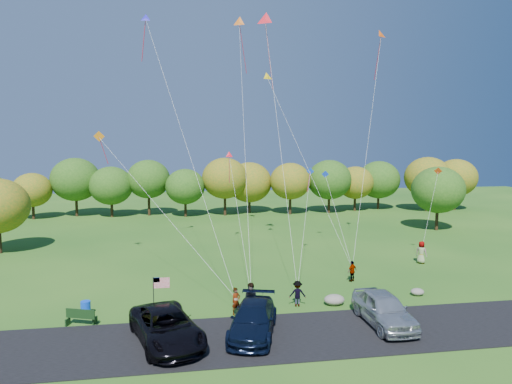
{
  "coord_description": "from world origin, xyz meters",
  "views": [
    {
      "loc": [
        -5.12,
        -26.52,
        10.13
      ],
      "look_at": [
        0.07,
        6.0,
        6.59
      ],
      "focal_mm": 32.0,
      "sensor_mm": 36.0,
      "label": 1
    }
  ],
  "objects_px": {
    "flyer_d": "(352,271)",
    "flyer_c": "(297,294)",
    "trash_barrel": "(86,308)",
    "minivan_dark": "(166,327)",
    "minivan_navy": "(253,319)",
    "flyer_e": "(421,252)",
    "park_bench": "(81,317)",
    "flyer_a": "(236,301)",
    "minivan_silver": "(384,309)",
    "flyer_b": "(252,299)"
  },
  "relations": [
    {
      "from": "minivan_navy",
      "to": "minivan_silver",
      "type": "xyz_separation_m",
      "value": [
        7.38,
        0.14,
        0.1
      ]
    },
    {
      "from": "minivan_silver",
      "to": "flyer_a",
      "type": "relative_size",
      "value": 3.24
    },
    {
      "from": "minivan_silver",
      "to": "minivan_dark",
      "type": "bearing_deg",
      "value": -178.39
    },
    {
      "from": "flyer_d",
      "to": "flyer_c",
      "type": "bearing_deg",
      "value": 10.72
    },
    {
      "from": "flyer_a",
      "to": "flyer_d",
      "type": "distance_m",
      "value": 10.52
    },
    {
      "from": "minivan_silver",
      "to": "flyer_d",
      "type": "height_order",
      "value": "minivan_silver"
    },
    {
      "from": "minivan_silver",
      "to": "flyer_b",
      "type": "height_order",
      "value": "flyer_b"
    },
    {
      "from": "minivan_navy",
      "to": "flyer_e",
      "type": "height_order",
      "value": "flyer_e"
    },
    {
      "from": "flyer_c",
      "to": "flyer_b",
      "type": "bearing_deg",
      "value": 27.34
    },
    {
      "from": "minivan_silver",
      "to": "flyer_a",
      "type": "distance_m",
      "value": 8.47
    },
    {
      "from": "park_bench",
      "to": "flyer_a",
      "type": "bearing_deg",
      "value": 22.06
    },
    {
      "from": "flyer_e",
      "to": "park_bench",
      "type": "distance_m",
      "value": 27.2
    },
    {
      "from": "minivan_dark",
      "to": "flyer_a",
      "type": "bearing_deg",
      "value": 24.09
    },
    {
      "from": "minivan_dark",
      "to": "flyer_c",
      "type": "relative_size",
      "value": 3.75
    },
    {
      "from": "trash_barrel",
      "to": "flyer_c",
      "type": "bearing_deg",
      "value": -2.34
    },
    {
      "from": "minivan_dark",
      "to": "park_bench",
      "type": "bearing_deg",
      "value": 130.05
    },
    {
      "from": "minivan_navy",
      "to": "minivan_silver",
      "type": "height_order",
      "value": "minivan_silver"
    },
    {
      "from": "flyer_d",
      "to": "flyer_e",
      "type": "distance_m",
      "value": 8.58
    },
    {
      "from": "minivan_silver",
      "to": "flyer_c",
      "type": "bearing_deg",
      "value": 136.54
    },
    {
      "from": "flyer_b",
      "to": "trash_barrel",
      "type": "relative_size",
      "value": 2.3
    },
    {
      "from": "flyer_b",
      "to": "flyer_d",
      "type": "height_order",
      "value": "flyer_b"
    },
    {
      "from": "minivan_silver",
      "to": "flyer_c",
      "type": "xyz_separation_m",
      "value": [
        -4.0,
        3.69,
        -0.15
      ]
    },
    {
      "from": "minivan_dark",
      "to": "trash_barrel",
      "type": "height_order",
      "value": "minivan_dark"
    },
    {
      "from": "park_bench",
      "to": "trash_barrel",
      "type": "distance_m",
      "value": 1.58
    },
    {
      "from": "flyer_b",
      "to": "flyer_e",
      "type": "relative_size",
      "value": 1.02
    },
    {
      "from": "flyer_a",
      "to": "flyer_c",
      "type": "relative_size",
      "value": 1.01
    },
    {
      "from": "minivan_navy",
      "to": "flyer_a",
      "type": "distance_m",
      "value": 3.11
    },
    {
      "from": "minivan_navy",
      "to": "flyer_d",
      "type": "relative_size",
      "value": 3.56
    },
    {
      "from": "minivan_navy",
      "to": "park_bench",
      "type": "xyz_separation_m",
      "value": [
        -9.3,
        2.78,
        -0.34
      ]
    },
    {
      "from": "minivan_dark",
      "to": "minivan_navy",
      "type": "height_order",
      "value": "minivan_dark"
    },
    {
      "from": "flyer_c",
      "to": "trash_barrel",
      "type": "bearing_deg",
      "value": 6.8
    },
    {
      "from": "flyer_e",
      "to": "trash_barrel",
      "type": "xyz_separation_m",
      "value": [
        -25.6,
        -7.76,
        -0.53
      ]
    },
    {
      "from": "flyer_a",
      "to": "trash_barrel",
      "type": "xyz_separation_m",
      "value": [
        -8.79,
        1.3,
        -0.39
      ]
    },
    {
      "from": "minivan_dark",
      "to": "minivan_silver",
      "type": "distance_m",
      "value": 11.88
    },
    {
      "from": "flyer_d",
      "to": "trash_barrel",
      "type": "relative_size",
      "value": 1.83
    },
    {
      "from": "flyer_d",
      "to": "flyer_e",
      "type": "relative_size",
      "value": 0.82
    },
    {
      "from": "minivan_navy",
      "to": "flyer_c",
      "type": "distance_m",
      "value": 5.11
    },
    {
      "from": "minivan_silver",
      "to": "park_bench",
      "type": "height_order",
      "value": "minivan_silver"
    },
    {
      "from": "flyer_a",
      "to": "trash_barrel",
      "type": "height_order",
      "value": "flyer_a"
    },
    {
      "from": "minivan_dark",
      "to": "flyer_c",
      "type": "bearing_deg",
      "value": 11.12
    },
    {
      "from": "flyer_b",
      "to": "trash_barrel",
      "type": "distance_m",
      "value": 9.82
    },
    {
      "from": "flyer_c",
      "to": "trash_barrel",
      "type": "height_order",
      "value": "flyer_c"
    },
    {
      "from": "minivan_dark",
      "to": "flyer_c",
      "type": "xyz_separation_m",
      "value": [
        7.87,
        4.18,
        -0.09
      ]
    },
    {
      "from": "flyer_b",
      "to": "flyer_d",
      "type": "bearing_deg",
      "value": 54.51
    },
    {
      "from": "minivan_silver",
      "to": "flyer_d",
      "type": "xyz_separation_m",
      "value": [
        1.24,
        8.04,
        -0.19
      ]
    },
    {
      "from": "flyer_d",
      "to": "trash_barrel",
      "type": "xyz_separation_m",
      "value": [
        -17.98,
        -3.83,
        -0.35
      ]
    },
    {
      "from": "flyer_e",
      "to": "trash_barrel",
      "type": "relative_size",
      "value": 2.24
    },
    {
      "from": "minivan_dark",
      "to": "flyer_a",
      "type": "xyz_separation_m",
      "value": [
        3.92,
        3.41,
        -0.09
      ]
    },
    {
      "from": "flyer_c",
      "to": "trash_barrel",
      "type": "distance_m",
      "value": 12.75
    },
    {
      "from": "minivan_silver",
      "to": "flyer_a",
      "type": "bearing_deg",
      "value": 159.09
    }
  ]
}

